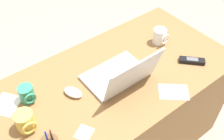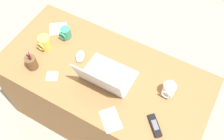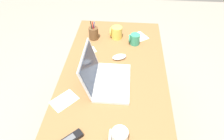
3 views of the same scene
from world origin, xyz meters
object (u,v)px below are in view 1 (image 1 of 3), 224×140
at_px(coffee_mug_white, 25,122).
at_px(cordless_phone, 192,61).
at_px(coffee_mug_spare, 160,36).
at_px(coffee_mug_tall, 27,94).
at_px(computer_mouse, 73,92).
at_px(laptop, 121,75).

height_order(coffee_mug_white, cordless_phone, coffee_mug_white).
bearing_deg(coffee_mug_white, coffee_mug_spare, -175.27).
xyz_separation_m(coffee_mug_tall, cordless_phone, (-0.89, 0.33, -0.03)).
bearing_deg(coffee_mug_tall, coffee_mug_white, 63.14).
xyz_separation_m(computer_mouse, coffee_mug_white, (0.28, 0.04, 0.03)).
height_order(computer_mouse, coffee_mug_white, coffee_mug_white).
height_order(coffee_mug_white, coffee_mug_tall, coffee_mug_white).
relative_size(coffee_mug_white, coffee_mug_spare, 1.06).
distance_m(coffee_mug_white, coffee_mug_spare, 0.95).
relative_size(laptop, coffee_mug_tall, 3.89).
xyz_separation_m(coffee_mug_spare, cordless_phone, (-0.02, 0.25, -0.04)).
bearing_deg(computer_mouse, laptop, 140.35).
bearing_deg(coffee_mug_spare, computer_mouse, 3.07).
distance_m(computer_mouse, coffee_mug_tall, 0.23).
relative_size(computer_mouse, coffee_mug_spare, 1.11).
xyz_separation_m(computer_mouse, coffee_mug_spare, (-0.66, -0.04, 0.03)).
height_order(laptop, cordless_phone, laptop).
relative_size(computer_mouse, cordless_phone, 0.78).
distance_m(computer_mouse, coffee_mug_white, 0.28).
relative_size(laptop, coffee_mug_white, 3.41).
bearing_deg(laptop, coffee_mug_white, -3.80).
height_order(coffee_mug_spare, cordless_phone, coffee_mug_spare).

